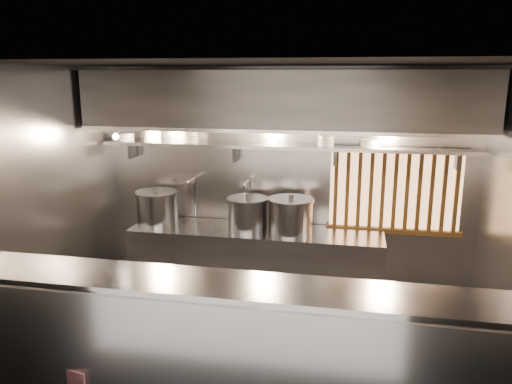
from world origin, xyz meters
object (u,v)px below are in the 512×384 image
(heat_lamp, at_px, (114,131))
(pendant_bulb, at_px, (274,141))
(stock_pot_right, at_px, (248,213))
(stock_pot_left, at_px, (157,207))
(stock_pot_mid, at_px, (291,216))

(heat_lamp, relative_size, pendant_bulb, 1.87)
(heat_lamp, bearing_deg, stock_pot_right, 11.09)
(stock_pot_right, bearing_deg, pendant_bulb, 10.57)
(heat_lamp, bearing_deg, pendant_bulb, 11.00)
(stock_pot_left, distance_m, stock_pot_mid, 1.67)
(pendant_bulb, bearing_deg, stock_pot_mid, -24.76)
(pendant_bulb, height_order, stock_pot_right, pendant_bulb)
(pendant_bulb, distance_m, stock_pot_left, 1.68)
(stock_pot_left, distance_m, stock_pot_right, 1.15)
(pendant_bulb, distance_m, stock_pot_right, 0.92)
(pendant_bulb, relative_size, stock_pot_right, 0.33)
(stock_pot_right, bearing_deg, heat_lamp, -168.91)
(pendant_bulb, bearing_deg, heat_lamp, -169.00)
(pendant_bulb, relative_size, stock_pot_left, 0.27)
(stock_pot_mid, relative_size, stock_pot_right, 1.16)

